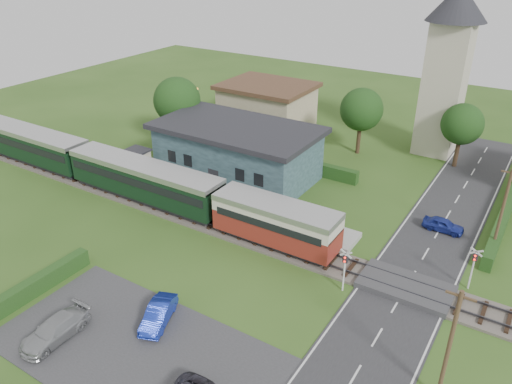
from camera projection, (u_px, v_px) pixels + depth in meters
The scene contains 27 objects.
ground at pixel (265, 259), 37.41m from camera, with size 120.00×120.00×0.00m, color #2D4C19.
railway_track at pixel (279, 245), 38.86m from camera, with size 76.00×3.20×0.49m.
road at pixel (396, 305), 32.64m from camera, with size 6.00×70.00×0.05m, color #28282B.
car_park at pixel (137, 350), 29.08m from camera, with size 17.00×9.00×0.08m, color #333335.
crossing_deck at pixel (406, 287), 34.05m from camera, with size 6.20×3.40×0.45m, color #333335.
platform at pixel (202, 196), 45.97m from camera, with size 30.00×3.00×0.45m, color gray.
equipment_hut at pixel (137, 162), 49.07m from camera, with size 2.30×2.30×2.55m.
station_building at pixel (237, 151), 49.19m from camera, with size 16.00×9.00×5.30m.
train at pixel (119, 172), 46.04m from camera, with size 43.20×2.90×3.40m.
church_tower at pixel (449, 60), 51.41m from camera, with size 6.00×6.00×17.60m.
house_west at pixel (267, 105), 62.05m from camera, with size 10.80×8.80×5.50m.
hedge_carpark at pixel (32, 288), 33.34m from camera, with size 0.80×9.00×1.20m, color #193814.
hedge_roadside at pixel (506, 213), 42.41m from camera, with size 0.80×18.00×1.20m, color #193814.
hedge_station at pixel (261, 155), 53.51m from camera, with size 22.00×0.80×1.30m, color #193814.
tree_a at pixel (177, 101), 54.98m from camera, with size 5.20×5.20×8.00m.
tree_b at pixel (362, 110), 53.36m from camera, with size 4.60×4.60×7.34m.
tree_c at pixel (462, 124), 50.27m from camera, with size 4.20×4.20×6.78m.
utility_pole_b at pixel (449, 346), 24.49m from camera, with size 1.40×0.22×7.00m.
utility_pole_c at pixel (502, 211), 36.52m from camera, with size 1.40×0.22×7.00m.
crossing_signal_near at pixel (345, 265), 33.08m from camera, with size 0.84×0.28×3.28m.
crossing_signal_far at pixel (474, 263), 33.27m from camera, with size 0.84×0.28×3.28m.
streetlamp_west at pixel (198, 105), 61.51m from camera, with size 0.30×0.30×5.15m.
car_on_road at pixel (443, 225), 40.62m from camera, with size 1.31×3.24×1.11m, color navy.
car_park_blue at pixel (158, 314), 30.90m from camera, with size 1.30×3.73×1.23m, color #162CA6.
car_park_silver at pixel (55, 330), 29.61m from camera, with size 1.81×4.44×1.29m, color #9A9C9E.
pedestrian_near at pixel (258, 203), 42.28m from camera, with size 0.70×0.46×1.91m, color gray.
pedestrian_far at pixel (141, 168), 48.64m from camera, with size 0.95×0.74×1.95m, color gray.
Camera 1 is at (15.95, -26.57, 21.55)m, focal length 35.00 mm.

